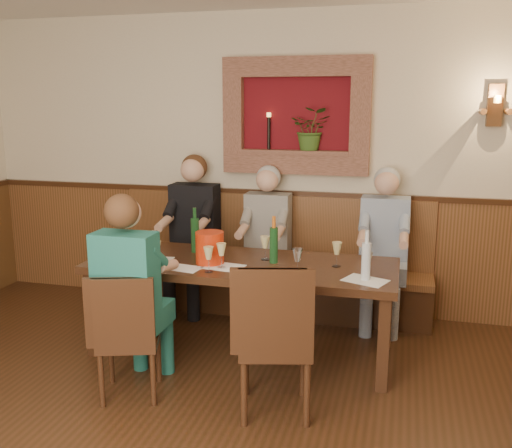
# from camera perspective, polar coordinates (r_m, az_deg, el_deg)

# --- Properties ---
(room_shell) EXTENTS (6.04, 6.04, 2.82)m
(room_shell) POSITION_cam_1_polar(r_m,az_deg,el_deg) (2.58, -13.17, 9.69)
(room_shell) COLOR beige
(room_shell) RESTS_ON ground
(wainscoting) EXTENTS (6.02, 6.02, 1.15)m
(wainscoting) POSITION_cam_1_polar(r_m,az_deg,el_deg) (2.94, -11.89, -16.55)
(wainscoting) COLOR #523517
(wainscoting) RESTS_ON ground
(wall_niche) EXTENTS (1.36, 0.30, 1.06)m
(wall_niche) POSITION_cam_1_polar(r_m,az_deg,el_deg) (5.32, 4.40, 10.23)
(wall_niche) COLOR #610D14
(wall_niche) RESTS_ON ground
(wall_sconce) EXTENTS (0.25, 0.20, 0.35)m
(wall_sconce) POSITION_cam_1_polar(r_m,az_deg,el_deg) (5.26, 22.80, 10.80)
(wall_sconce) COLOR #523517
(wall_sconce) RESTS_ON ground
(dining_table) EXTENTS (2.40, 0.90, 0.75)m
(dining_table) POSITION_cam_1_polar(r_m,az_deg,el_deg) (4.50, -1.40, -4.73)
(dining_table) COLOR #311C0E
(dining_table) RESTS_ON ground
(bench) EXTENTS (3.00, 0.45, 1.11)m
(bench) POSITION_cam_1_polar(r_m,az_deg,el_deg) (5.48, 1.37, -5.42)
(bench) COLOR #381E0F
(bench) RESTS_ON ground
(chair_near_left) EXTENTS (0.50, 0.50, 0.89)m
(chair_near_left) POSITION_cam_1_polar(r_m,az_deg,el_deg) (4.08, -12.46, -13.13)
(chair_near_left) COLOR #311C0E
(chair_near_left) RESTS_ON ground
(chair_near_right) EXTENTS (0.55, 0.55, 1.03)m
(chair_near_right) POSITION_cam_1_polar(r_m,az_deg,el_deg) (3.78, 1.91, -14.31)
(chair_near_right) COLOR #311C0E
(chair_near_right) RESTS_ON ground
(person_bench_left) EXTENTS (0.45, 0.55, 1.49)m
(person_bench_left) POSITION_cam_1_polar(r_m,az_deg,el_deg) (5.51, -6.40, -2.22)
(person_bench_left) COLOR black
(person_bench_left) RESTS_ON ground
(person_bench_mid) EXTENTS (0.41, 0.51, 1.41)m
(person_bench_mid) POSITION_cam_1_polar(r_m,az_deg,el_deg) (5.31, 0.97, -3.13)
(person_bench_mid) COLOR #595552
(person_bench_mid) RESTS_ON ground
(person_bench_right) EXTENTS (0.42, 0.52, 1.43)m
(person_bench_right) POSITION_cam_1_polar(r_m,az_deg,el_deg) (5.17, 12.55, -3.77)
(person_bench_right) COLOR navy
(person_bench_right) RESTS_ON ground
(person_chair_front) EXTENTS (0.41, 0.51, 1.41)m
(person_chair_front) POSITION_cam_1_polar(r_m,az_deg,el_deg) (4.04, -12.12, -8.44)
(person_chair_front) COLOR #195759
(person_chair_front) RESTS_ON ground
(spittoon_bucket) EXTENTS (0.28, 0.28, 0.25)m
(spittoon_bucket) POSITION_cam_1_polar(r_m,az_deg,el_deg) (4.43, -4.65, -2.38)
(spittoon_bucket) COLOR red
(spittoon_bucket) RESTS_ON dining_table
(wine_bottle_green_a) EXTENTS (0.08, 0.08, 0.37)m
(wine_bottle_green_a) POSITION_cam_1_polar(r_m,az_deg,el_deg) (4.42, 1.79, -2.02)
(wine_bottle_green_a) COLOR #19471E
(wine_bottle_green_a) RESTS_ON dining_table
(wine_bottle_green_b) EXTENTS (0.08, 0.08, 0.38)m
(wine_bottle_green_b) POSITION_cam_1_polar(r_m,az_deg,el_deg) (4.77, -6.11, -1.01)
(wine_bottle_green_b) COLOR #19471E
(wine_bottle_green_b) RESTS_ON dining_table
(water_bottle) EXTENTS (0.08, 0.08, 0.36)m
(water_bottle) POSITION_cam_1_polar(r_m,az_deg,el_deg) (4.08, 10.95, -3.57)
(water_bottle) COLOR silver
(water_bottle) RESTS_ON dining_table
(tasting_sheet_a) EXTENTS (0.34, 0.27, 0.00)m
(tasting_sheet_a) POSITION_cam_1_polar(r_m,az_deg,el_deg) (4.59, -10.35, -3.59)
(tasting_sheet_a) COLOR white
(tasting_sheet_a) RESTS_ON dining_table
(tasting_sheet_b) EXTENTS (0.33, 0.25, 0.00)m
(tasting_sheet_b) POSITION_cam_1_polar(r_m,az_deg,el_deg) (4.36, -3.26, -4.28)
(tasting_sheet_b) COLOR white
(tasting_sheet_b) RESTS_ON dining_table
(tasting_sheet_c) EXTENTS (0.35, 0.30, 0.00)m
(tasting_sheet_c) POSITION_cam_1_polar(r_m,az_deg,el_deg) (4.10, 10.88, -5.56)
(tasting_sheet_c) COLOR white
(tasting_sheet_c) RESTS_ON dining_table
(tasting_sheet_d) EXTENTS (0.27, 0.21, 0.00)m
(tasting_sheet_d) POSITION_cam_1_polar(r_m,az_deg,el_deg) (4.34, -7.17, -4.41)
(tasting_sheet_d) COLOR white
(tasting_sheet_d) RESTS_ON dining_table
(wine_glass_0) EXTENTS (0.08, 0.08, 0.19)m
(wine_glass_0) POSITION_cam_1_polar(r_m,az_deg,el_deg) (4.65, -13.37, -2.32)
(wine_glass_0) COLOR #D6C780
(wine_glass_0) RESTS_ON dining_table
(wine_glass_1) EXTENTS (0.08, 0.08, 0.19)m
(wine_glass_1) POSITION_cam_1_polar(r_m,az_deg,el_deg) (4.77, -10.20, -1.82)
(wine_glass_1) COLOR white
(wine_glass_1) RESTS_ON dining_table
(wine_glass_2) EXTENTS (0.08, 0.08, 0.19)m
(wine_glass_2) POSITION_cam_1_polar(r_m,az_deg,el_deg) (4.63, -5.33, -2.10)
(wine_glass_2) COLOR white
(wine_glass_2) RESTS_ON dining_table
(wine_glass_3) EXTENTS (0.08, 0.08, 0.19)m
(wine_glass_3) POSITION_cam_1_polar(r_m,az_deg,el_deg) (4.22, -4.76, -3.54)
(wine_glass_3) COLOR #D6C780
(wine_glass_3) RESTS_ON dining_table
(wine_glass_4) EXTENTS (0.08, 0.08, 0.19)m
(wine_glass_4) POSITION_cam_1_polar(r_m,az_deg,el_deg) (4.13, 11.04, -4.08)
(wine_glass_4) COLOR white
(wine_glass_4) RESTS_ON dining_table
(wine_glass_5) EXTENTS (0.08, 0.08, 0.19)m
(wine_glass_5) POSITION_cam_1_polar(r_m,az_deg,el_deg) (4.31, -3.48, -3.17)
(wine_glass_5) COLOR #D6C780
(wine_glass_5) RESTS_ON dining_table
(wine_glass_6) EXTENTS (0.08, 0.08, 0.19)m
(wine_glass_6) POSITION_cam_1_polar(r_m,az_deg,el_deg) (4.52, 0.93, -2.42)
(wine_glass_6) COLOR #D6C780
(wine_glass_6) RESTS_ON dining_table
(wine_glass_7) EXTENTS (0.08, 0.08, 0.19)m
(wine_glass_7) POSITION_cam_1_polar(r_m,az_deg,el_deg) (4.38, 8.08, -3.03)
(wine_glass_7) COLOR #D6C780
(wine_glass_7) RESTS_ON dining_table
(wine_glass_8) EXTENTS (0.08, 0.08, 0.19)m
(wine_glass_8) POSITION_cam_1_polar(r_m,az_deg,el_deg) (4.43, -9.90, -2.90)
(wine_glass_8) COLOR #D6C780
(wine_glass_8) RESTS_ON dining_table
(wine_glass_9) EXTENTS (0.08, 0.08, 0.19)m
(wine_glass_9) POSITION_cam_1_polar(r_m,az_deg,el_deg) (4.16, 4.16, -3.75)
(wine_glass_9) COLOR white
(wine_glass_9) RESTS_ON dining_table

